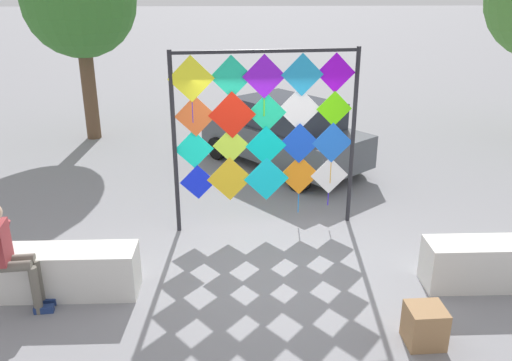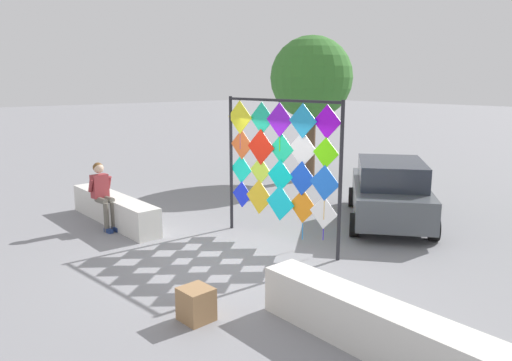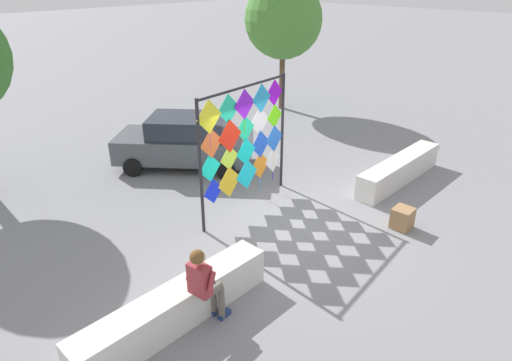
# 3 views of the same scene
# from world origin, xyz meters

# --- Properties ---
(ground) EXTENTS (120.00, 120.00, 0.00)m
(ground) POSITION_xyz_m (0.00, 0.00, 0.00)
(ground) COLOR gray
(plaza_ledge_left) EXTENTS (3.50, 0.54, 0.65)m
(plaza_ledge_left) POSITION_xyz_m (-3.68, -0.59, 0.33)
(plaza_ledge_left) COLOR silver
(plaza_ledge_left) RESTS_ON ground
(plaza_ledge_right) EXTENTS (3.50, 0.54, 0.65)m
(plaza_ledge_right) POSITION_xyz_m (3.68, -0.59, 0.33)
(plaza_ledge_right) COLOR silver
(plaza_ledge_right) RESTS_ON ground
(kite_display_rack) EXTENTS (2.95, 0.34, 2.95)m
(kite_display_rack) POSITION_xyz_m (-0.14, 1.38, 1.73)
(kite_display_rack) COLOR #232328
(kite_display_rack) RESTS_ON ground
(seated_vendor) EXTENTS (0.68, 0.54, 1.50)m
(seated_vendor) POSITION_xyz_m (-3.38, -0.97, 0.88)
(seated_vendor) COLOR #666056
(seated_vendor) RESTS_ON ground
(parked_car) EXTENTS (3.66, 3.96, 1.47)m
(parked_car) POSITION_xyz_m (0.44, 4.36, 0.75)
(parked_car) COLOR #4C5156
(parked_car) RESTS_ON ground
(cardboard_box_large) EXTENTS (0.44, 0.42, 0.47)m
(cardboard_box_large) POSITION_xyz_m (1.54, -1.79, 0.24)
(cardboard_box_large) COLOR #9E754C
(cardboard_box_large) RESTS_ON ground
(tree_palm_like) EXTENTS (2.67, 2.84, 4.70)m
(tree_palm_like) POSITION_xyz_m (-4.29, 6.79, 3.37)
(tree_palm_like) COLOR brown
(tree_palm_like) RESTS_ON ground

